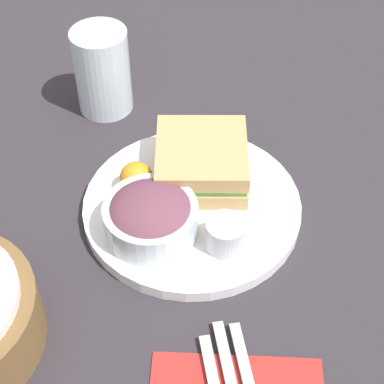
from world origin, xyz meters
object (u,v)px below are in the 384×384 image
plate (192,207)px  drink_glass (102,71)px  sandwich (202,161)px  dressing_cup (225,235)px  salad_bowl (151,216)px

plate → drink_glass: drink_glass is taller
sandwich → drink_glass: drink_glass is taller
plate → sandwich: size_ratio=2.19×
sandwich → dressing_cup: sandwich is taller
salad_bowl → drink_glass: 0.28m
plate → sandwich: bearing=-11.8°
drink_glass → sandwich: bearing=-136.9°
plate → salad_bowl: size_ratio=2.43×
salad_bowl → dressing_cup: salad_bowl is taller
sandwich → dressing_cup: size_ratio=2.67×
salad_bowl → sandwich: bearing=-30.6°
plate → salad_bowl: 0.08m
sandwich → salad_bowl: bearing=149.4°
sandwich → dressing_cup: bearing=-164.2°
plate → sandwich: sandwich is taller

